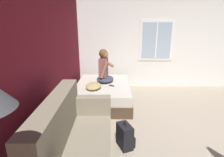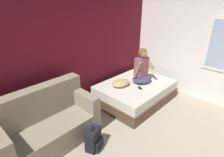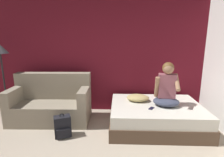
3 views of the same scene
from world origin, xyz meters
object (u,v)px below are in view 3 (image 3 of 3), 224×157
object	(u,v)px
couch	(52,103)
cell_phone	(151,108)
throw_pillow	(138,98)
bed	(155,115)
person_seated	(167,88)
floor_lamp	(1,56)
backpack	(63,127)

from	to	relation	value
couch	cell_phone	world-z (taller)	couch
throw_pillow	couch	bearing A→B (deg)	179.43
bed	cell_phone	bearing A→B (deg)	-120.91
couch	throw_pillow	world-z (taller)	couch
person_seated	throw_pillow	world-z (taller)	person_seated
cell_phone	floor_lamp	bearing A→B (deg)	-157.08
cell_phone	floor_lamp	world-z (taller)	floor_lamp
cell_phone	floor_lamp	size ratio (longest dim) A/B	0.08
bed	throw_pillow	size ratio (longest dim) A/B	3.91
couch	cell_phone	size ratio (longest dim) A/B	11.95
person_seated	bed	bearing A→B (deg)	172.31
floor_lamp	backpack	bearing A→B (deg)	-28.73
bed	floor_lamp	distance (m)	3.65
bed	floor_lamp	xyz separation A→B (m)	(-3.43, 0.41, 1.19)
backpack	bed	bearing A→B (deg)	14.85
backpack	cell_phone	bearing A→B (deg)	8.60
person_seated	backpack	xyz separation A→B (m)	(-2.00, -0.46, -0.64)
bed	person_seated	world-z (taller)	person_seated
bed	backpack	distance (m)	1.88
cell_phone	couch	bearing A→B (deg)	-158.05
couch	person_seated	world-z (taller)	person_seated
person_seated	floor_lamp	distance (m)	3.69
person_seated	backpack	world-z (taller)	person_seated
person_seated	throw_pillow	xyz separation A→B (m)	(-0.54, 0.23, -0.29)
couch	person_seated	xyz separation A→B (m)	(2.46, -0.25, 0.44)
floor_lamp	couch	bearing A→B (deg)	-9.07
throw_pillow	person_seated	bearing A→B (deg)	-22.75
couch	backpack	world-z (taller)	couch
throw_pillow	backpack	bearing A→B (deg)	-154.87
bed	cell_phone	xyz separation A→B (m)	(-0.14, -0.23, 0.25)
couch	throw_pillow	xyz separation A→B (m)	(1.92, -0.02, 0.16)
bed	throw_pillow	distance (m)	0.52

